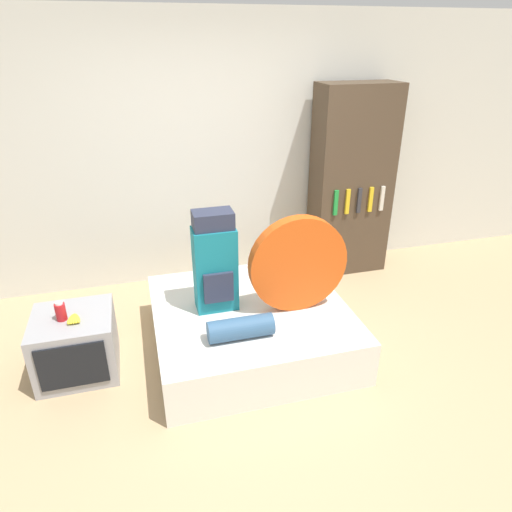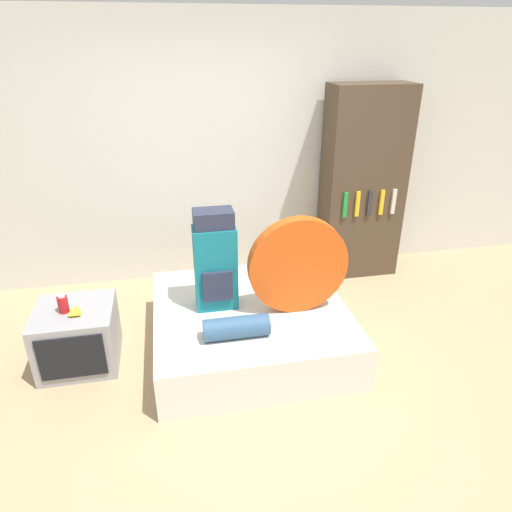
{
  "view_description": "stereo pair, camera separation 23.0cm",
  "coord_description": "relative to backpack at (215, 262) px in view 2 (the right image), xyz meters",
  "views": [
    {
      "loc": [
        -0.85,
        -2.46,
        2.35
      ],
      "look_at": [
        -0.01,
        0.58,
        0.82
      ],
      "focal_mm": 32.0,
      "sensor_mm": 36.0,
      "label": 1
    },
    {
      "loc": [
        -0.62,
        -2.52,
        2.35
      ],
      "look_at": [
        -0.01,
        0.58,
        0.82
      ],
      "focal_mm": 32.0,
      "sensor_mm": 36.0,
      "label": 2
    }
  ],
  "objects": [
    {
      "name": "television",
      "position": [
        -1.1,
        -0.04,
        -0.52
      ],
      "size": [
        0.58,
        0.58,
        0.48
      ],
      "color": "#939399",
      "rests_on": "ground_plane"
    },
    {
      "name": "ground_plane",
      "position": [
        0.32,
        -0.65,
        -0.77
      ],
      "size": [
        16.0,
        16.0,
        0.0
      ],
      "primitive_type": "plane",
      "color": "tan"
    },
    {
      "name": "tent_bag",
      "position": [
        0.62,
        -0.18,
        -0.0
      ],
      "size": [
        0.78,
        0.1,
        0.78
      ],
      "color": "#D14C14",
      "rests_on": "bed"
    },
    {
      "name": "bookshelf",
      "position": [
        1.65,
        1.05,
        0.21
      ],
      "size": [
        0.8,
        0.41,
        1.96
      ],
      "color": "#473828",
      "rests_on": "ground_plane"
    },
    {
      "name": "backpack",
      "position": [
        0.0,
        0.0,
        0.0
      ],
      "size": [
        0.33,
        0.24,
        0.81
      ],
      "color": "#14707F",
      "rests_on": "bed"
    },
    {
      "name": "sleeping_roll",
      "position": [
        0.09,
        -0.46,
        -0.31
      ],
      "size": [
        0.48,
        0.16,
        0.16
      ],
      "color": "#33567A",
      "rests_on": "bed"
    },
    {
      "name": "wall_back",
      "position": [
        0.32,
        1.32,
        0.53
      ],
      "size": [
        8.0,
        0.05,
        2.6
      ],
      "color": "silver",
      "rests_on": "ground_plane"
    },
    {
      "name": "canister",
      "position": [
        -1.15,
        -0.05,
        -0.21
      ],
      "size": [
        0.08,
        0.08,
        0.15
      ],
      "color": "#B2191E",
      "rests_on": "television"
    },
    {
      "name": "bed",
      "position": [
        0.26,
        -0.08,
        -0.58
      ],
      "size": [
        1.54,
        1.48,
        0.37
      ],
      "color": "silver",
      "rests_on": "ground_plane"
    },
    {
      "name": "banana_bunch",
      "position": [
        -1.07,
        -0.09,
        -0.26
      ],
      "size": [
        0.11,
        0.14,
        0.04
      ],
      "color": "yellow",
      "rests_on": "television"
    }
  ]
}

